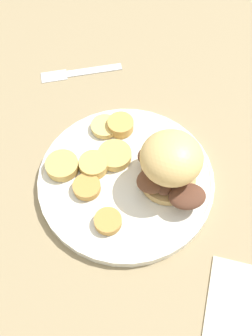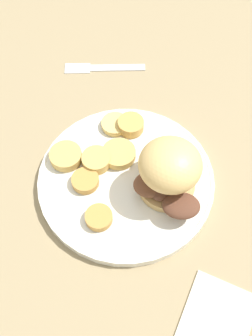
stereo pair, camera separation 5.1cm
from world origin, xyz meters
name	(u,v)px [view 1 (the left image)]	position (x,y,z in m)	size (l,w,h in m)	color
ground_plane	(126,183)	(0.00, 0.00, 0.00)	(4.00, 4.00, 0.00)	#937F5B
dinner_plate	(126,179)	(0.00, 0.00, 0.01)	(0.26, 0.26, 0.02)	white
sandwich	(169,166)	(0.01, -0.06, 0.06)	(0.10, 0.12, 0.09)	tan
potato_round_0	(62,165)	(-0.02, 0.09, 0.02)	(0.05, 0.05, 0.01)	tan
potato_round_1	(105,126)	(0.07, 0.06, 0.02)	(0.04, 0.04, 0.01)	#DBB766
potato_round_2	(115,155)	(0.03, 0.03, 0.02)	(0.05, 0.05, 0.01)	tan
potato_round_3	(87,187)	(-0.04, 0.05, 0.02)	(0.04, 0.04, 0.01)	#BC8942
potato_round_4	(121,125)	(0.08, 0.04, 0.03)	(0.04, 0.04, 0.02)	tan
potato_round_5	(110,222)	(-0.08, 0.00, 0.02)	(0.04, 0.04, 0.01)	#BC8942
potato_round_6	(93,165)	(0.00, 0.05, 0.02)	(0.04, 0.04, 0.02)	tan
fork	(80,72)	(0.19, 0.15, 0.00)	(0.09, 0.13, 0.00)	silver
napkin	(240,311)	(-0.13, -0.19, 0.00)	(0.13, 0.08, 0.01)	beige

